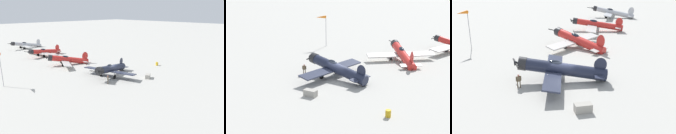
# 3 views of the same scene
# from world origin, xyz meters

# --- Properties ---
(ground_plane) EXTENTS (400.00, 400.00, 0.00)m
(ground_plane) POSITION_xyz_m (0.00, 0.00, 0.00)
(ground_plane) COLOR #A8A59E
(airplane_foreground) EXTENTS (11.39, 11.52, 3.05)m
(airplane_foreground) POSITION_xyz_m (-0.50, -0.15, 1.56)
(airplane_foreground) COLOR #1E2338
(airplane_foreground) RESTS_ON ground_plane
(airplane_mid_apron) EXTENTS (11.03, 11.56, 3.36)m
(airplane_mid_apron) POSITION_xyz_m (-2.07, 14.13, 1.31)
(airplane_mid_apron) COLOR red
(airplane_mid_apron) RESTS_ON ground_plane
(airplane_far_line) EXTENTS (11.39, 13.48, 2.96)m
(airplane_far_line) POSITION_xyz_m (-1.64, 27.58, 1.37)
(airplane_far_line) COLOR red
(airplane_far_line) RESTS_ON ground_plane
(airplane_outer_stand) EXTENTS (12.24, 11.35, 3.14)m
(airplane_outer_stand) POSITION_xyz_m (-0.56, 44.34, 1.38)
(airplane_outer_stand) COLOR #B7BABF
(airplane_outer_stand) RESTS_ON ground_plane
(ground_crew_mechanic) EXTENTS (0.48, 0.47, 1.64)m
(ground_crew_mechanic) POSITION_xyz_m (-4.24, -3.33, 0.99)
(ground_crew_mechanic) COLOR brown
(ground_crew_mechanic) RESTS_ON ground_plane
(equipment_crate) EXTENTS (1.86, 1.58, 0.85)m
(equipment_crate) POSITION_xyz_m (3.86, -6.42, 0.42)
(equipment_crate) COLOR #9E998E
(equipment_crate) RESTS_ON ground_plane
(windsock_mast) EXTENTS (0.99, 2.15, 6.27)m
(windsock_mast) POSITION_xyz_m (-18.93, 7.70, 5.74)
(windsock_mast) COLOR gray
(windsock_mast) RESTS_ON ground_plane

